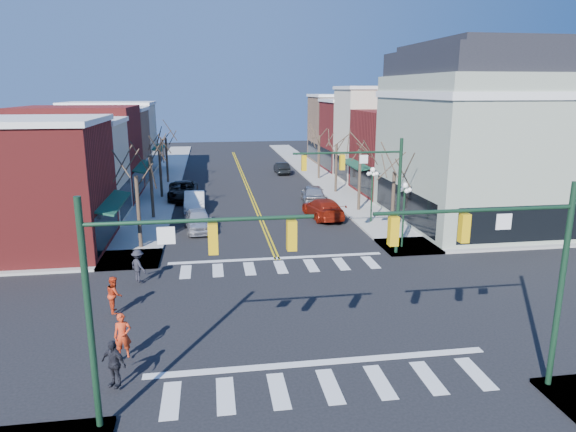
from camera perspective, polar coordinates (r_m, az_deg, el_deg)
name	(u,v)px	position (r m, az deg, el deg)	size (l,w,h in m)	color
ground	(299,312)	(24.11, 1.24, -10.59)	(160.00, 160.00, 0.00)	black
sidewalk_left	(150,215)	(43.05, -15.04, 0.10)	(3.50, 70.00, 0.15)	#9E9B93
sidewalk_right	(359,208)	(44.58, 7.90, 0.92)	(3.50, 70.00, 0.15)	#9E9B93
bldg_left_brick_a	(20,189)	(35.83, -27.61, 2.69)	(10.00, 8.50, 8.00)	maroon
bldg_left_stucco_a	(56,173)	(43.17, -24.38, 4.35)	(10.00, 7.00, 7.50)	beige
bldg_left_brick_b	(80,154)	(50.79, -22.09, 6.40)	(10.00, 9.00, 8.50)	maroon
bldg_left_tan	(99,148)	(58.84, -20.28, 7.11)	(10.00, 7.50, 7.80)	#9B7356
bldg_left_stucco_b	(112,139)	(66.40, -19.01, 8.07)	(10.00, 8.00, 8.20)	beige
bldg_right_brick_a	(411,153)	(51.50, 13.48, 6.85)	(10.00, 8.50, 8.00)	maroon
bldg_right_stucco	(385,135)	(58.61, 10.69, 8.78)	(10.00, 7.00, 10.00)	beige
bldg_right_brick_b	(365,136)	(65.77, 8.50, 8.75)	(10.00, 8.00, 8.50)	maroon
bldg_right_tan	(348,130)	(73.41, 6.66, 9.53)	(10.00, 8.00, 9.00)	#9B7356
victorian_corner	(483,135)	(41.57, 20.83, 8.41)	(12.25, 14.25, 13.30)	#96A18B
traffic_mast_near_left	(154,280)	(15.25, -14.71, -6.85)	(6.60, 0.28, 7.20)	#14331E
traffic_mast_near_right	(512,260)	(17.82, 23.62, -4.55)	(6.60, 0.28, 7.20)	#14331E
traffic_mast_far_right	(370,181)	(30.93, 9.08, 3.90)	(6.60, 0.28, 7.20)	#14331E
lamppost_corner	(404,204)	(33.17, 12.77, 1.32)	(0.36, 0.36, 4.33)	#14331E
lamppost_midblock	(372,185)	(39.16, 9.33, 3.38)	(0.36, 0.36, 4.33)	#14331E
tree_left_a	(139,213)	(33.79, -16.26, 0.32)	(0.24, 0.24, 4.76)	#382B21
tree_left_b	(152,188)	(41.53, -14.92, 3.07)	(0.24, 0.24, 5.04)	#382B21
tree_left_c	(161,174)	(49.42, -13.97, 4.51)	(0.24, 0.24, 4.55)	#382B21
tree_left_d	(167,161)	(57.28, -13.30, 5.97)	(0.24, 0.24, 4.90)	#382B21
tree_right_a	(393,205)	(35.66, 11.56, 1.18)	(0.24, 0.24, 4.62)	#382B21
tree_right_b	(359,181)	(43.05, 7.94, 3.87)	(0.24, 0.24, 5.18)	#382B21
tree_right_c	(336,169)	(50.69, 5.36, 5.25)	(0.24, 0.24, 4.83)	#382B21
tree_right_d	(319,158)	(58.39, 3.46, 6.50)	(0.24, 0.24, 4.97)	#382B21
car_left_near	(198,220)	(37.66, -9.93, -0.46)	(1.85, 4.59, 1.56)	silver
car_left_mid	(195,201)	(44.04, -10.34, 1.61)	(1.66, 4.76, 1.57)	white
car_left_far	(183,191)	(48.63, -11.56, 2.76)	(2.76, 5.99, 1.66)	black
car_right_near	(323,208)	(40.86, 3.92, 0.85)	(2.21, 5.43, 1.57)	maroon
car_right_mid	(313,194)	(46.18, 2.81, 2.48)	(2.03, 5.03, 1.72)	#A4A4A8
car_right_far	(282,168)	(62.53, -0.70, 5.35)	(1.46, 4.18, 1.38)	black
pedestrian_red_a	(123,336)	(20.66, -17.90, -12.54)	(0.64, 0.42, 1.75)	red
pedestrian_red_b	(114,294)	(24.69, -18.72, -8.24)	(0.82, 0.64, 1.69)	red
pedestrian_dark_a	(114,363)	(18.96, -18.82, -15.25)	(0.99, 0.41, 1.68)	black
pedestrian_dark_b	(138,266)	(28.09, -16.30, -5.31)	(1.12, 0.64, 1.73)	black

